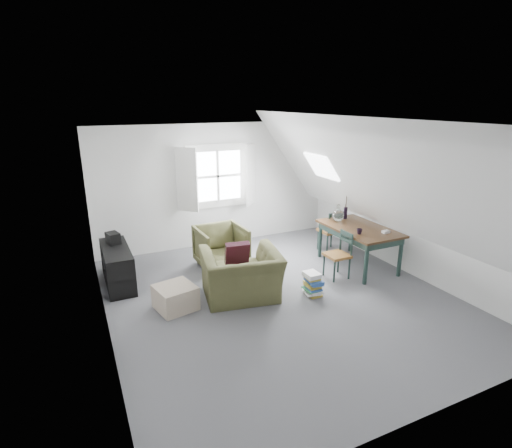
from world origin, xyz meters
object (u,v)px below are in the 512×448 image
dining_chair_near (339,254)px  magazine_stack (313,284)px  dining_chair_far (331,230)px  dining_table (359,232)px  media_shelf (118,269)px  armchair_near (241,297)px  armchair_far (222,267)px  ottoman (175,297)px

dining_chair_near → magazine_stack: dining_chair_near is taller
dining_chair_near → dining_chair_far: bearing=134.4°
dining_table → media_shelf: bearing=168.8°
dining_table → dining_chair_near: 0.69m
armchair_near → magazine_stack: 1.13m
dining_chair_far → dining_chair_near: bearing=47.9°
armchair_far → armchair_near: bearing=-98.4°
dining_chair_far → dining_table: bearing=78.1°
ottoman → media_shelf: 1.34m
ottoman → dining_chair_far: bearing=15.7°
dining_chair_near → media_shelf: size_ratio=0.65×
dining_chair_far → magazine_stack: size_ratio=2.29×
media_shelf → dining_chair_near: bearing=-20.2°
dining_chair_far → dining_chair_near: (-0.59, -1.07, -0.02)m
ottoman → dining_chair_near: dining_chair_near is taller
magazine_stack → dining_table: bearing=24.6°
armchair_near → armchair_far: 1.25m
ottoman → armchair_far: bearing=45.1°
dining_table → dining_chair_near: size_ratio=1.86×
armchair_far → magazine_stack: armchair_far is taller
dining_chair_far → magazine_stack: dining_chair_far is taller
armchair_far → ottoman: (-1.14, -1.15, 0.18)m
magazine_stack → armchair_near: bearing=158.9°
dining_chair_near → armchair_near: bearing=-107.1°
armchair_far → dining_chair_far: bearing=-7.0°
armchair_far → dining_chair_near: dining_chair_near is taller
ottoman → media_shelf: size_ratio=0.43×
media_shelf → magazine_stack: media_shelf is taller
armchair_near → armchair_far: bearing=-86.1°
dining_table → magazine_stack: bearing=-152.3°
ottoman → dining_table: bearing=2.2°
ottoman → dining_table: (3.42, 0.13, 0.47)m
dining_table → magazine_stack: dining_table is taller
armchair_near → media_shelf: 2.11m
ottoman → magazine_stack: magazine_stack is taller
armchair_far → ottoman: armchair_far is taller
ottoman → dining_chair_near: 2.82m
armchair_far → magazine_stack: 1.88m
dining_chair_far → magazine_stack: 2.00m
dining_chair_near → magazine_stack: size_ratio=2.17×
dining_chair_near → media_shelf: 3.70m
dining_table → armchair_far: bearing=159.0°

